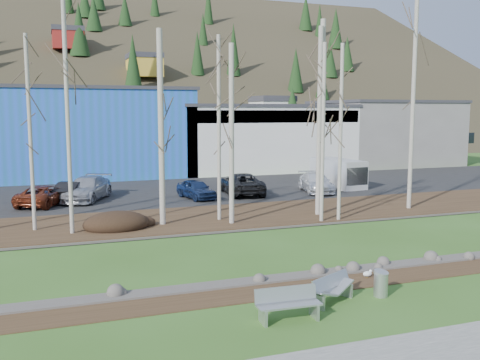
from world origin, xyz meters
name	(u,v)px	position (x,y,z in m)	size (l,w,h in m)	color
ground	(352,305)	(0.00, 0.00, 0.00)	(200.00, 200.00, 0.00)	#325A1B
footpath	(424,350)	(0.00, -3.50, 0.02)	(80.00, 2.00, 0.04)	#63635E
dirt_strip	(320,284)	(0.00, 2.10, 0.01)	(80.00, 1.80, 0.03)	#382616
near_bank_rocks	(307,276)	(0.00, 3.10, 0.00)	(80.00, 0.80, 0.50)	#47423D
river	(265,250)	(0.00, 7.20, 0.00)	(80.00, 8.00, 0.90)	#14222E
far_bank_rocks	(235,230)	(0.00, 11.30, 0.00)	(80.00, 0.80, 0.46)	#47423D
far_bank	(216,218)	(0.00, 14.50, 0.07)	(80.00, 7.00, 0.15)	#382616
parking_lot	(175,192)	(0.00, 25.00, 0.07)	(80.00, 14.00, 0.14)	black
building_blue	(80,132)	(-6.00, 39.00, 4.16)	(20.40, 12.24, 8.30)	#2060AF
building_white	(256,137)	(12.00, 38.98, 3.41)	(18.36, 12.24, 6.80)	silver
building_grey	(383,132)	(28.00, 39.00, 3.66)	(14.28, 12.24, 7.30)	slate
hillside	(98,45)	(0.00, 84.00, 17.50)	(160.00, 72.00, 35.00)	#332E1D
bench_intact	(288,304)	(-2.44, -0.46, 0.48)	(1.96, 0.69, 0.97)	#B8BABD
bench_damaged	(331,289)	(-0.49, 0.47, 0.42)	(1.95, 1.38, 0.84)	#B8BABD
litter_bin	(381,285)	(1.31, 0.35, 0.40)	(0.46, 0.46, 0.80)	#B8BABD
seagull	(368,274)	(2.01, 2.18, 0.17)	(0.42, 0.20, 0.30)	gold
dirt_mound	(116,222)	(-5.76, 13.18, 0.48)	(3.33, 2.35, 0.65)	black
birch_1	(30,134)	(-9.68, 14.27, 5.00)	(0.19, 0.19, 9.69)	beige
birch_2	(161,128)	(-3.30, 13.45, 5.22)	(0.30, 0.30, 10.14)	beige
birch_3	(68,113)	(-7.93, 12.86, 6.01)	(0.20, 0.20, 11.71)	beige
birch_4	(232,135)	(0.23, 12.47, 4.87)	(0.27, 0.27, 9.44)	beige
birch_5	(219,129)	(-0.11, 13.59, 5.15)	(0.20, 0.20, 9.99)	beige
birch_6	(341,133)	(6.10, 11.33, 4.93)	(0.20, 0.20, 9.55)	beige
birch_7	(321,118)	(5.94, 13.23, 5.69)	(0.30, 0.30, 11.08)	beige
birch_8	(319,122)	(5.75, 13.10, 5.49)	(0.29, 0.29, 10.67)	beige
birch_9	(413,102)	(12.03, 13.01, 6.68)	(0.25, 0.25, 13.06)	beige
birch_10	(323,133)	(5.03, 11.33, 4.93)	(0.20, 0.20, 9.55)	beige
car_0	(72,191)	(-7.48, 23.03, 0.80)	(1.40, 4.02, 1.32)	black
car_1	(45,195)	(-9.23, 21.72, 0.79)	(2.15, 4.67, 1.30)	maroon
car_2	(87,189)	(-6.55, 22.85, 0.92)	(2.19, 5.39, 1.56)	#9D9FA5
car_3	(196,189)	(0.58, 21.03, 0.79)	(1.54, 3.82, 1.30)	navy
car_4	(242,184)	(4.16, 21.74, 0.91)	(2.56, 5.55, 1.54)	black
car_5	(316,183)	(9.78, 20.99, 0.83)	(1.93, 4.76, 1.38)	white
van_white	(339,173)	(12.70, 22.62, 1.23)	(2.57, 5.17, 2.18)	silver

